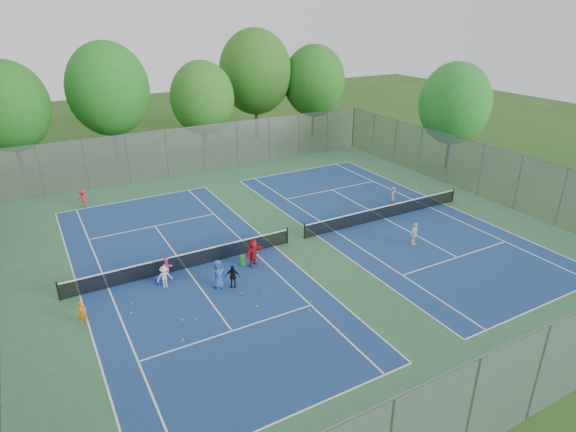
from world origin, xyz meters
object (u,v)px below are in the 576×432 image
object	(u,v)px
net_right	(385,212)
instructor	(392,197)
net_left	(185,261)
ball_hopper	(243,261)
ball_crate	(160,280)

from	to	relation	value
net_right	instructor	size ratio (longest dim) A/B	8.27
net_left	instructor	distance (m)	15.76
ball_hopper	instructor	distance (m)	13.05
net_right	instructor	distance (m)	2.19
net_right	ball_crate	distance (m)	15.69
ball_crate	ball_hopper	size ratio (longest dim) A/B	0.67
net_left	ball_hopper	world-z (taller)	net_left
ball_hopper	net_right	bearing A→B (deg)	6.09
ball_hopper	instructor	bearing A→B (deg)	11.15
ball_hopper	instructor	world-z (taller)	instructor
net_left	ball_hopper	size ratio (longest dim) A/B	21.85
net_right	ball_crate	bearing A→B (deg)	-177.04
net_right	ball_crate	world-z (taller)	net_right
net_right	ball_crate	xyz separation A→B (m)	(-15.66, -0.81, -0.28)
ball_crate	ball_hopper	xyz separation A→B (m)	(4.57, -0.38, 0.12)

